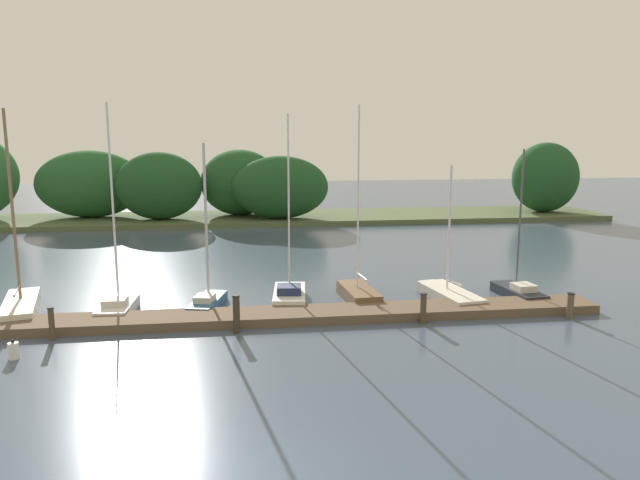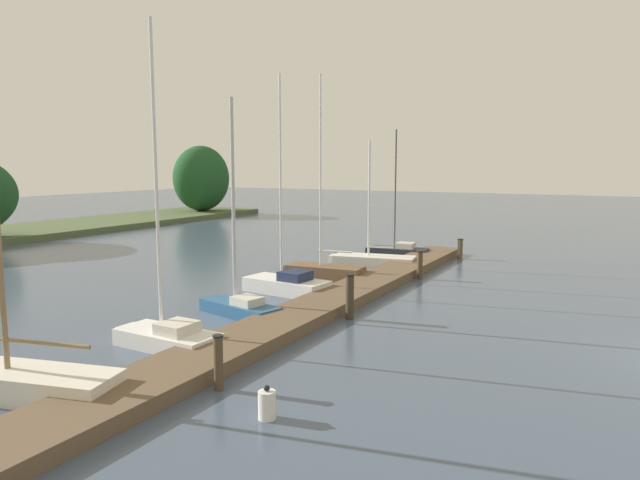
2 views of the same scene
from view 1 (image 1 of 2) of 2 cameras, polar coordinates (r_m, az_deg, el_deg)
dock_pier at (r=22.85m, az=-7.79°, el=-7.41°), size 28.36×1.80×0.35m
far_shore at (r=49.21m, az=-11.92°, el=5.01°), size 61.39×8.00×7.24m
sailboat_1 at (r=26.50m, az=-26.90°, el=-5.44°), size 2.15×4.52×8.01m
sailboat_2 at (r=25.00m, az=-18.90°, el=-5.82°), size 1.29×3.03×8.23m
sailboat_3 at (r=24.81m, az=-10.78°, el=-5.51°), size 1.60×3.18×6.70m
sailboat_4 at (r=25.22m, az=-2.96°, el=-5.19°), size 1.64×3.50×7.88m
sailboat_5 at (r=25.61m, az=3.65°, el=-4.98°), size 1.45×3.43×8.24m
sailboat_6 at (r=26.20m, az=12.24°, el=-5.02°), size 1.92×4.13×5.78m
sailboat_7 at (r=27.27m, az=18.51°, el=-4.62°), size 1.39×3.24×6.43m
mooring_piling_1 at (r=22.56m, az=-24.46°, el=-7.35°), size 0.23×0.23×1.18m
mooring_piling_2 at (r=21.51m, az=-8.06°, el=-7.06°), size 0.29×0.29×1.39m
mooring_piling_3 at (r=22.66m, az=9.93°, el=-6.51°), size 0.27×0.27×1.18m
mooring_piling_4 at (r=24.91m, az=22.99°, el=-5.85°), size 0.29×0.29×1.01m
channel_buoy_0 at (r=21.38m, az=-27.44°, el=-9.44°), size 0.33×0.33×0.65m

